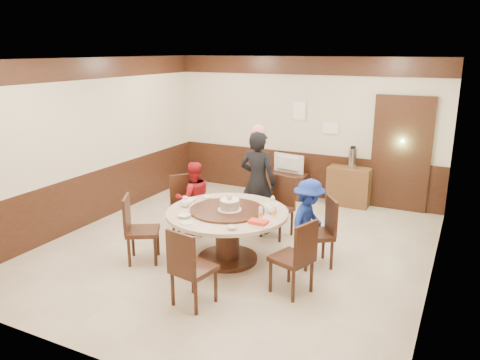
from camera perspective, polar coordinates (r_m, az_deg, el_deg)
The scene contains 31 objects.
room at distance 6.89m, azimuth -0.27°, elevation 0.06°, with size 6.00×6.04×2.84m.
banquet_table at distance 6.63m, azimuth -1.55°, elevation -5.56°, with size 1.71×1.71×0.78m.
chair_0 at distance 6.67m, azimuth 9.36°, elevation -7.74°, with size 0.61×0.61×0.97m.
chair_1 at distance 7.60m, azimuth 4.58°, elevation -4.61°, with size 0.52×0.52×0.97m.
chair_2 at distance 7.68m, azimuth -6.56°, elevation -4.45°, with size 0.62×0.62×0.97m.
chair_3 at distance 6.84m, azimuth -11.88°, elevation -7.28°, with size 0.61×0.60×0.97m.
chair_4 at distance 5.65m, azimuth -5.78°, elevation -12.13°, with size 0.51×0.51×0.97m.
chair_5 at distance 5.91m, azimuth 6.45°, elevation -10.85°, with size 0.56×0.56×0.97m.
person_standing at distance 7.61m, azimuth 2.17°, elevation -0.23°, with size 0.62×0.41×1.70m, color black.
person_red at distance 7.62m, azimuth -5.68°, elevation -2.22°, with size 0.59×0.46×1.21m, color #AA161D.
person_blue at distance 6.59m, azimuth 8.33°, elevation -5.10°, with size 0.79×0.46×1.23m, color navy.
birthday_cake at distance 6.48m, azimuth -1.28°, elevation -3.02°, with size 0.33×0.33×0.22m.
teapot_left at distance 6.75m, azimuth -6.67°, elevation -2.76°, with size 0.17×0.15×0.13m, color white.
teapot_right at distance 6.46m, azimuth 3.92°, elevation -3.54°, with size 0.17×0.15×0.13m, color white.
bowl_0 at distance 7.10m, azimuth -4.00°, elevation -2.12°, with size 0.13×0.13×0.03m, color white.
bowl_1 at distance 5.90m, azimuth -0.96°, elevation -5.81°, with size 0.13×0.13×0.04m, color white.
bowl_2 at distance 6.34m, azimuth -6.82°, elevation -4.38°, with size 0.17×0.17×0.04m, color white.
bowl_3 at distance 6.14m, azimuth 3.00°, elevation -4.98°, with size 0.12×0.12×0.04m, color white.
bowl_4 at distance 6.98m, azimuth -6.16°, elevation -2.47°, with size 0.17×0.17×0.04m, color white.
saucer_near at distance 6.14m, azimuth -6.49°, elevation -5.19°, with size 0.18×0.18×0.01m, color white.
saucer_far at distance 6.79m, azimuth 3.78°, elevation -3.05°, with size 0.18×0.18×0.01m, color white.
shrimp_platter at distance 6.04m, azimuth 2.24°, elevation -5.26°, with size 0.30×0.20×0.06m.
bottle_0 at distance 6.23m, azimuth 2.53°, elevation -4.08°, with size 0.06×0.06×0.16m, color white.
bottle_1 at distance 6.29m, azimuth 4.17°, elevation -3.90°, with size 0.06×0.06×0.16m, color white.
bottle_2 at distance 6.66m, azimuth 4.01°, elevation -2.78°, with size 0.06×0.06×0.16m, color white.
tv_stand at distance 9.63m, azimuth 5.70°, elevation -0.58°, with size 0.85×0.45×0.50m, color #321A0F.
television at distance 9.51m, azimuth 5.77°, elevation 1.98°, with size 0.67×0.09×0.38m, color gray.
side_cabinet at distance 9.27m, azimuth 13.13°, elevation -0.76°, with size 0.80×0.40×0.75m, color brown.
thermos at distance 9.12m, azimuth 13.55°, elevation 2.62°, with size 0.15×0.15×0.38m, color silver.
notice_left at distance 9.46m, azimuth 7.24°, elevation 8.37°, with size 0.25×0.00×0.35m, color white.
notice_right at distance 9.31m, azimuth 10.97°, elevation 6.23°, with size 0.30×0.00×0.22m, color white.
Camera 1 is at (3.00, -5.91, 2.93)m, focal length 35.00 mm.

